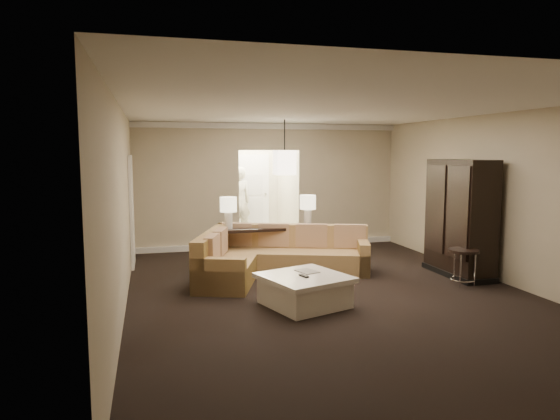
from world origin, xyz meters
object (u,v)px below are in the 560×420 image
object	(u,v)px
sectional_sofa	(270,256)
armoire	(460,220)
console_table	(269,243)
person	(238,198)
drink_table	(464,260)
coffee_table	(305,290)

from	to	relation	value
sectional_sofa	armoire	xyz separation A→B (m)	(3.20, -0.84, 0.64)
console_table	person	world-z (taller)	person
sectional_sofa	drink_table	xyz separation A→B (m)	(2.85, -1.49, 0.09)
coffee_table	person	xyz separation A→B (m)	(0.11, 5.94, 0.77)
armoire	person	distance (m)	5.80
sectional_sofa	drink_table	distance (m)	3.22
armoire	drink_table	bearing A→B (deg)	-118.19
console_table	drink_table	world-z (taller)	console_table
armoire	person	size ratio (longest dim) A/B	1.02
coffee_table	sectional_sofa	bearing A→B (deg)	91.70
armoire	drink_table	size ratio (longest dim) A/B	3.38
armoire	sectional_sofa	bearing A→B (deg)	165.37
coffee_table	person	size ratio (longest dim) A/B	0.69
sectional_sofa	person	world-z (taller)	person
armoire	person	world-z (taller)	armoire
drink_table	person	xyz separation A→B (m)	(-2.69, 5.59, 0.56)
armoire	drink_table	xyz separation A→B (m)	(-0.35, -0.65, -0.54)
coffee_table	person	bearing A→B (deg)	88.98
coffee_table	console_table	distance (m)	2.44
coffee_table	armoire	distance (m)	3.38
sectional_sofa	console_table	xyz separation A→B (m)	(0.12, 0.60, 0.12)
sectional_sofa	drink_table	bearing A→B (deg)	-7.80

